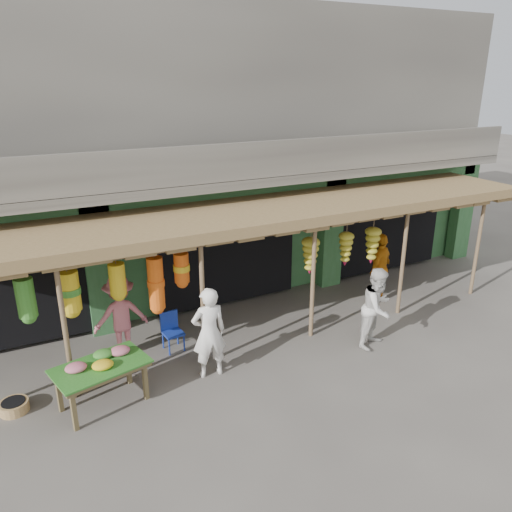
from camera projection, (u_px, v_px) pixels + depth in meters
name	position (u px, v px, depth m)	size (l,w,h in m)	color
ground	(267.00, 341.00, 10.80)	(80.00, 80.00, 0.00)	#514C47
building	(184.00, 155.00, 13.73)	(16.40, 6.80, 7.00)	gray
awning	(244.00, 219.00, 10.53)	(14.00, 2.70, 2.79)	brown
flower_table	(101.00, 367.00, 8.50)	(1.72, 1.25, 0.93)	brown
blue_chair	(171.00, 329.00, 10.39)	(0.42, 0.43, 0.81)	navy
basket_mid	(14.00, 407.00, 8.52)	(0.49, 0.49, 0.19)	#9F7547
person_front	(209.00, 333.00, 9.31)	(0.66, 0.43, 1.81)	white
person_right	(378.00, 308.00, 10.38)	(0.85, 0.66, 1.74)	silver
person_vendor	(380.00, 268.00, 12.45)	(1.05, 0.44, 1.79)	orange
person_shopper	(121.00, 315.00, 10.10)	(1.09, 0.63, 1.69)	#D06E79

